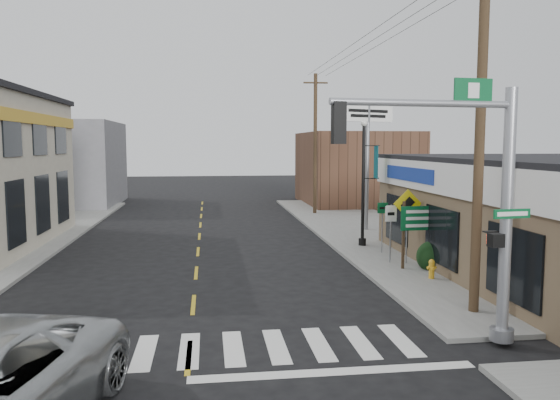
{
  "coord_description": "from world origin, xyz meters",
  "views": [
    {
      "loc": [
        0.47,
        -11.77,
        4.67
      ],
      "look_at": [
        2.88,
        6.41,
        2.8
      ],
      "focal_mm": 35.0,
      "sensor_mm": 36.0,
      "label": 1
    }
  ],
  "objects": [
    {
      "name": "bare_tree",
      "position": [
        10.03,
        5.5,
        3.72
      ],
      "size": [
        2.28,
        2.28,
        4.57
      ],
      "rotation": [
        0.0,
        0.0,
        -0.37
      ],
      "color": "black",
      "rests_on": "sidewalk_right"
    },
    {
      "name": "utility_pole_far",
      "position": [
        7.5,
        23.63,
        4.81
      ],
      "size": [
        1.59,
        0.24,
        9.13
      ],
      "rotation": [
        0.0,
        0.0,
        -0.04
      ],
      "color": "#3E2B1B",
      "rests_on": "sidewalk_right"
    },
    {
      "name": "bldg_distant_right",
      "position": [
        12.0,
        30.0,
        2.8
      ],
      "size": [
        8.0,
        10.0,
        5.6
      ],
      "primitive_type": "cube",
      "color": "#533626",
      "rests_on": "ground"
    },
    {
      "name": "guide_sign",
      "position": [
        8.11,
        7.11,
        1.76
      ],
      "size": [
        1.42,
        0.13,
        2.48
      ],
      "rotation": [
        0.0,
        0.0,
        0.03
      ],
      "color": "#42311E",
      "rests_on": "sidewalk_right"
    },
    {
      "name": "dance_center_sign",
      "position": [
        8.88,
        16.37,
        5.32
      ],
      "size": [
        3.25,
        0.2,
        6.9
      ],
      "rotation": [
        0.0,
        0.0,
        0.4
      ],
      "color": "gray",
      "rests_on": "sidewalk_right"
    },
    {
      "name": "fire_hydrant",
      "position": [
        7.97,
        5.57,
        0.49
      ],
      "size": [
        0.21,
        0.21,
        0.66
      ],
      "rotation": [
        0.0,
        0.0,
        0.1
      ],
      "color": "gold",
      "rests_on": "sidewalk_right"
    },
    {
      "name": "utility_pole_near",
      "position": [
        7.64,
        1.95,
        5.38
      ],
      "size": [
        1.78,
        0.27,
        10.24
      ],
      "rotation": [
        0.0,
        0.0,
        -0.05
      ],
      "color": "#40261E",
      "rests_on": "sidewalk_right"
    },
    {
      "name": "crosswalk",
      "position": [
        0.0,
        0.4,
        0.01
      ],
      "size": [
        11.0,
        2.2,
        0.01
      ],
      "primitive_type": "cube",
      "color": "silver",
      "rests_on": "ground"
    },
    {
      "name": "center_line",
      "position": [
        0.0,
        8.0,
        0.01
      ],
      "size": [
        0.12,
        56.0,
        0.01
      ],
      "primitive_type": "cube",
      "color": "gold",
      "rests_on": "ground"
    },
    {
      "name": "traffic_signal_pole",
      "position": [
        6.49,
        -0.27,
        3.69
      ],
      "size": [
        4.72,
        0.38,
        5.98
      ],
      "rotation": [
        0.0,
        0.0,
        0.11
      ],
      "color": "#909299",
      "rests_on": "sidewalk_right"
    },
    {
      "name": "sidewalk_right",
      "position": [
        9.0,
        13.0,
        0.07
      ],
      "size": [
        6.0,
        38.0,
        0.13
      ],
      "primitive_type": "cube",
      "color": "slate",
      "rests_on": "ground"
    },
    {
      "name": "bldg_distant_left",
      "position": [
        -11.0,
        32.0,
        3.2
      ],
      "size": [
        9.0,
        10.0,
        6.4
      ],
      "primitive_type": "cube",
      "color": "slate",
      "rests_on": "ground"
    },
    {
      "name": "shrub_front",
      "position": [
        10.48,
        2.5,
        0.61
      ],
      "size": [
        1.27,
        1.27,
        0.95
      ],
      "primitive_type": "ellipsoid",
      "color": "#163318",
      "rests_on": "sidewalk_right"
    },
    {
      "name": "ground",
      "position": [
        0.0,
        0.0,
        0.0
      ],
      "size": [
        140.0,
        140.0,
        0.0
      ],
      "primitive_type": "plane",
      "color": "black",
      "rests_on": "ground"
    },
    {
      "name": "lamp_post",
      "position": [
        7.42,
        11.86,
        3.39
      ],
      "size": [
        0.73,
        0.57,
        5.62
      ],
      "rotation": [
        0.0,
        0.0,
        -0.12
      ],
      "color": "black",
      "rests_on": "sidewalk_right"
    },
    {
      "name": "ped_crossing_sign",
      "position": [
        7.99,
        8.0,
        2.07
      ],
      "size": [
        1.11,
        0.08,
        2.85
      ],
      "rotation": [
        0.0,
        0.0,
        -0.05
      ],
      "color": "gray",
      "rests_on": "sidewalk_right"
    },
    {
      "name": "shrub_back",
      "position": [
        8.61,
        7.01,
        0.57
      ],
      "size": [
        1.17,
        1.17,
        0.88
      ],
      "primitive_type": "ellipsoid",
      "color": "#1B3210",
      "rests_on": "sidewalk_right"
    }
  ]
}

